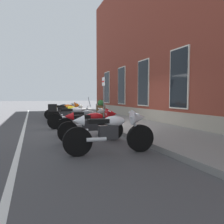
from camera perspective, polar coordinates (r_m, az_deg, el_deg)
The scene contains 13 objects.
ground_plane at distance 9.55m, azimuth -2.75°, elevation -4.06°, with size 140.00×140.00×0.00m, color #424244.
sidewalk at distance 10.07m, azimuth 5.17°, elevation -3.25°, with size 27.37×2.91×0.14m, color slate.
lane_stripe at distance 9.12m, azimuth -22.36°, elevation -4.71°, with size 27.37×0.12×0.01m, color silver.
brick_pub_facade at distance 12.83m, azimuth 23.43°, elevation 18.72°, with size 21.37×5.57×9.35m.
motorcycle_black_naked at distance 13.33m, azimuth -12.92°, elevation 0.20°, with size 0.62×2.09×0.97m.
motorcycle_orange_sport at distance 12.07m, azimuth -11.68°, elevation 0.28°, with size 0.62×2.04×1.06m.
motorcycle_yellow_naked at distance 10.70m, azimuth -11.26°, elevation -0.65°, with size 0.64×2.01×0.97m.
motorcycle_silver_touring at distance 9.20m, azimuth -10.76°, elevation -0.95°, with size 0.83×2.15×1.33m.
motorcycle_grey_naked at distance 7.74m, azimuth -6.98°, elevation -2.46°, with size 0.62×1.97×0.93m.
motorcycle_red_sport at distance 6.51m, azimuth -4.82°, elevation -2.98°, with size 0.62×2.00×0.99m.
motorcycle_white_sport at distance 5.07m, azimuth 0.40°, elevation -4.80°, with size 0.62×2.18×1.02m.
parking_sign at distance 11.46m, azimuth -2.24°, elevation 5.34°, with size 0.36×0.07×2.26m.
barrel_planter at distance 13.01m, azimuth -2.95°, elevation 0.72°, with size 0.57×0.57×1.03m.
Camera 1 is at (9.01, -2.85, 1.33)m, focal length 34.65 mm.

